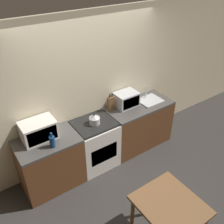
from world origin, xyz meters
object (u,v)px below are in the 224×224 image
at_px(stove_range, 95,144).
at_px(dining_table, 169,210).
at_px(kettle, 94,119).
at_px(bottle, 52,141).
at_px(toaster_oven, 126,99).
at_px(microwave, 39,130).

bearing_deg(stove_range, dining_table, -90.61).
xyz_separation_m(kettle, dining_table, (-0.02, -1.75, -0.33)).
xyz_separation_m(bottle, toaster_oven, (1.57, 0.31, 0.03)).
bearing_deg(stove_range, toaster_oven, 9.66).
relative_size(microwave, toaster_oven, 1.24).
height_order(bottle, dining_table, bottle).
bearing_deg(microwave, bottle, -73.66).
distance_m(microwave, toaster_oven, 1.65).
bearing_deg(dining_table, stove_range, 89.39).
bearing_deg(dining_table, microwave, 114.47).
relative_size(bottle, toaster_oven, 0.60).
bearing_deg(bottle, stove_range, 12.40).
height_order(toaster_oven, dining_table, toaster_oven).
relative_size(kettle, bottle, 0.79).
bearing_deg(kettle, dining_table, -90.55).
distance_m(microwave, dining_table, 2.12).
bearing_deg(microwave, stove_range, -7.52).
relative_size(stove_range, dining_table, 1.15).
bearing_deg(bottle, toaster_oven, 11.05).
xyz_separation_m(stove_range, dining_table, (-0.02, -1.78, 0.20)).
bearing_deg(kettle, toaster_oven, 11.89).
height_order(bottle, toaster_oven, toaster_oven).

